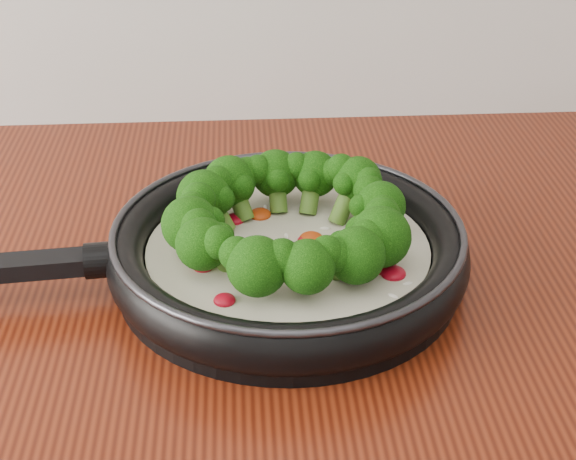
{
  "coord_description": "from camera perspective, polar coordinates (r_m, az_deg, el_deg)",
  "views": [
    {
      "loc": [
        -0.12,
        0.47,
        1.33
      ],
      "look_at": [
        -0.08,
        1.12,
        0.95
      ],
      "focal_mm": 53.5,
      "sensor_mm": 36.0,
      "label": 1
    }
  ],
  "objects": [
    {
      "name": "skillet",
      "position": [
        0.76,
        -0.24,
        -0.93
      ],
      "size": [
        0.52,
        0.35,
        0.09
      ],
      "color": "black",
      "rests_on": "counter"
    }
  ]
}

